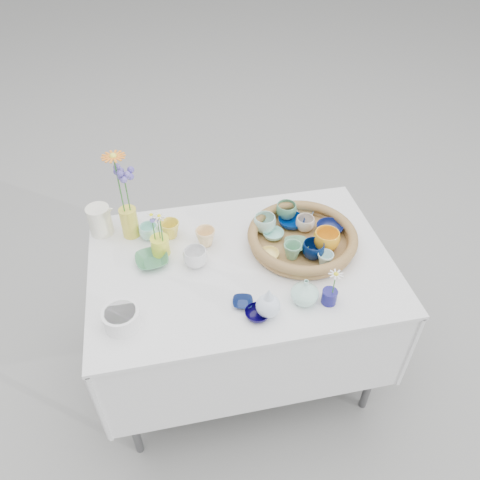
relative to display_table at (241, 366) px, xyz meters
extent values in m
plane|color=gray|center=(0.00, 0.00, 0.00)|extent=(80.00, 80.00, 0.00)
imported|color=navy|center=(0.27, 0.17, 0.80)|extent=(0.15, 0.15, 0.04)
imported|color=#101B54|center=(0.42, 0.09, 0.80)|extent=(0.13, 0.13, 0.04)
imported|color=#FFAB1F|center=(0.37, -0.01, 0.83)|extent=(0.14, 0.14, 0.09)
imported|color=#5E976D|center=(0.25, 0.02, 0.80)|extent=(0.11, 0.11, 0.02)
imported|color=#6AAA82|center=(0.21, -0.03, 0.82)|extent=(0.08, 0.08, 0.07)
imported|color=#96DBCC|center=(0.17, 0.11, 0.80)|extent=(0.11, 0.11, 0.03)
imported|color=#A1D5C7|center=(0.14, 0.16, 0.82)|extent=(0.13, 0.13, 0.08)
imported|color=beige|center=(0.32, 0.13, 0.82)|extent=(0.10, 0.10, 0.07)
imported|color=#85A7C7|center=(0.35, 0.22, 0.80)|extent=(0.08, 0.08, 0.02)
imported|color=#041641|center=(0.30, -0.05, 0.82)|extent=(0.12, 0.12, 0.07)
imported|color=#FFE271|center=(0.12, -0.01, 0.80)|extent=(0.09, 0.09, 0.03)
imported|color=silver|center=(0.33, -0.10, 0.81)|extent=(0.08, 0.08, 0.06)
imported|color=#4A8765|center=(0.26, 0.23, 0.82)|extent=(0.11, 0.11, 0.07)
imported|color=yellow|center=(-0.27, 0.22, 0.80)|extent=(0.11, 0.11, 0.08)
imported|color=#FBD290|center=(-0.13, 0.14, 0.80)|extent=(0.10, 0.10, 0.08)
imported|color=#43825A|center=(-0.36, 0.07, 0.78)|extent=(0.15, 0.15, 0.03)
imported|color=white|center=(-0.19, 0.02, 0.80)|extent=(0.12, 0.12, 0.08)
imported|color=#0E1C4B|center=(-0.04, -0.23, 0.77)|extent=(0.09, 0.09, 0.02)
imported|color=#A8ECDB|center=(-0.37, 0.23, 0.80)|extent=(0.09, 0.09, 0.07)
imported|color=#060031|center=(0.00, -0.30, 0.78)|extent=(0.12, 0.12, 0.03)
imported|color=#B2E6D5|center=(0.19, -0.26, 0.82)|extent=(0.14, 0.14, 0.11)
cylinder|color=navy|center=(0.28, -0.28, 0.79)|extent=(0.07, 0.07, 0.06)
cylinder|color=yellow|center=(-0.44, 0.27, 0.84)|extent=(0.10, 0.10, 0.14)
cylinder|color=#FAF93C|center=(-0.32, 0.12, 0.81)|extent=(0.09, 0.09, 0.08)
camera|label=1|loc=(-0.29, -1.38, 2.13)|focal=35.00mm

